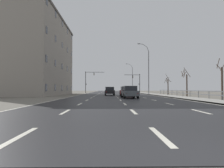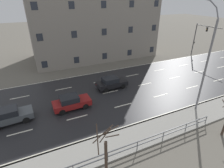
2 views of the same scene
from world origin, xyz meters
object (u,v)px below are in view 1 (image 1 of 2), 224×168
(street_lamp_midground, at_px, (148,69))
(car_near_right, at_px, (110,91))
(street_lamp_distant, at_px, (132,78))
(traffic_signal_left, at_px, (89,79))
(brick_building, at_px, (35,56))
(car_far_left, at_px, (126,91))
(car_distant, at_px, (130,92))
(traffic_signal_right, at_px, (137,80))

(street_lamp_midground, relative_size, car_near_right, 2.71)
(street_lamp_distant, relative_size, traffic_signal_left, 1.63)
(street_lamp_distant, xyz_separation_m, brick_building, (-23.35, -32.85, 2.65))
(street_lamp_midground, xyz_separation_m, car_far_left, (-5.91, -12.38, -4.67))
(car_far_left, distance_m, brick_building, 20.88)
(street_lamp_distant, bearing_deg, street_lamp_midground, -89.98)
(street_lamp_distant, distance_m, car_distant, 48.60)
(car_distant, bearing_deg, traffic_signal_left, 100.39)
(car_far_left, height_order, car_near_right, same)
(car_near_right, relative_size, brick_building, 0.17)
(street_lamp_distant, bearing_deg, traffic_signal_right, -91.42)
(traffic_signal_right, distance_m, traffic_signal_left, 14.03)
(traffic_signal_right, height_order, car_near_right, traffic_signal_right)
(traffic_signal_right, xyz_separation_m, brick_building, (-22.98, -17.82, 4.12))
(brick_building, bearing_deg, car_far_left, -27.60)
(street_lamp_midground, height_order, car_distant, street_lamp_midground)
(traffic_signal_right, distance_m, car_far_left, 27.65)
(street_lamp_midground, height_order, brick_building, brick_building)
(car_near_right, distance_m, brick_building, 16.72)
(brick_building, bearing_deg, street_lamp_midground, 7.95)
(traffic_signal_left, height_order, car_distant, traffic_signal_left)
(street_lamp_midground, relative_size, traffic_signal_right, 2.03)
(car_near_right, distance_m, car_distant, 12.39)
(traffic_signal_left, xyz_separation_m, car_distant, (8.32, -34.26, -3.41))
(street_lamp_distant, height_order, car_far_left, street_lamp_distant)
(car_near_right, bearing_deg, brick_building, 167.27)
(traffic_signal_right, relative_size, brick_building, 0.23)
(car_distant, relative_size, brick_building, 0.18)
(street_lamp_midground, distance_m, car_near_right, 11.53)
(traffic_signal_left, bearing_deg, street_lamp_midground, -47.78)
(street_lamp_midground, xyz_separation_m, traffic_signal_left, (-14.34, 15.80, -1.26))
(traffic_signal_right, height_order, brick_building, brick_building)
(street_lamp_midground, distance_m, traffic_signal_right, 14.68)
(street_lamp_distant, relative_size, car_far_left, 2.53)
(traffic_signal_right, xyz_separation_m, car_distant, (-5.63, -33.01, -2.83))
(street_lamp_distant, bearing_deg, brick_building, -125.40)
(car_far_left, bearing_deg, brick_building, 151.60)
(car_distant, bearing_deg, traffic_signal_right, 77.05)
(street_lamp_distant, relative_size, brick_building, 0.44)
(car_far_left, height_order, brick_building, brick_building)
(street_lamp_distant, distance_m, car_far_left, 42.60)
(traffic_signal_right, bearing_deg, street_lamp_midground, -88.50)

